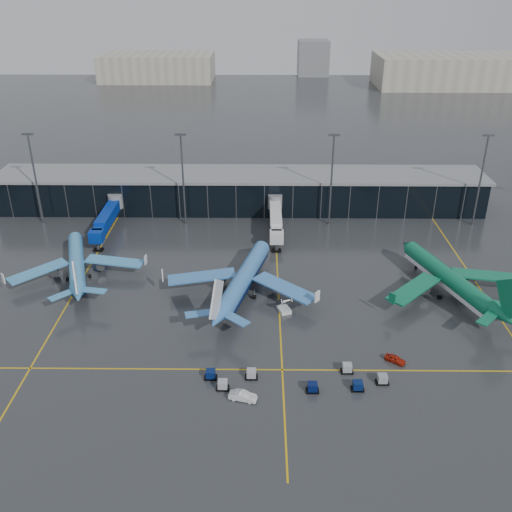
{
  "coord_description": "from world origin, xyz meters",
  "views": [
    {
      "loc": [
        6.16,
        -96.28,
        63.73
      ],
      "look_at": [
        5.0,
        18.0,
        6.0
      ],
      "focal_mm": 40.0,
      "sensor_mm": 36.0,
      "label": 1
    }
  ],
  "objects_px": {
    "airliner_arkefly": "(75,254)",
    "airliner_klm_near": "(244,268)",
    "baggage_carts": "(298,379)",
    "mobile_airstair": "(284,308)",
    "airliner_aer_lingus": "(449,268)",
    "service_van_red": "(395,359)",
    "service_van_white": "(243,396)"
  },
  "relations": [
    {
      "from": "airliner_aer_lingus",
      "to": "service_van_red",
      "type": "height_order",
      "value": "airliner_aer_lingus"
    },
    {
      "from": "airliner_arkefly",
      "to": "mobile_airstair",
      "type": "relative_size",
      "value": 9.68
    },
    {
      "from": "airliner_arkefly",
      "to": "service_van_red",
      "type": "relative_size",
      "value": 9.51
    },
    {
      "from": "airliner_arkefly",
      "to": "airliner_klm_near",
      "type": "distance_m",
      "value": 39.49
    },
    {
      "from": "airliner_arkefly",
      "to": "service_van_white",
      "type": "relative_size",
      "value": 7.76
    },
    {
      "from": "service_van_red",
      "to": "airliner_aer_lingus",
      "type": "bearing_deg",
      "value": 3.88
    },
    {
      "from": "mobile_airstair",
      "to": "service_van_white",
      "type": "distance_m",
      "value": 28.39
    },
    {
      "from": "service_van_white",
      "to": "airliner_aer_lingus",
      "type": "bearing_deg",
      "value": -37.53
    },
    {
      "from": "service_van_red",
      "to": "service_van_white",
      "type": "height_order",
      "value": "service_van_white"
    },
    {
      "from": "airliner_aer_lingus",
      "to": "baggage_carts",
      "type": "height_order",
      "value": "airliner_aer_lingus"
    },
    {
      "from": "airliner_klm_near",
      "to": "airliner_aer_lingus",
      "type": "distance_m",
      "value": 44.18
    },
    {
      "from": "airliner_klm_near",
      "to": "airliner_arkefly",
      "type": "bearing_deg",
      "value": -176.0
    },
    {
      "from": "mobile_airstair",
      "to": "service_van_white",
      "type": "relative_size",
      "value": 0.8
    },
    {
      "from": "airliner_arkefly",
      "to": "mobile_airstair",
      "type": "height_order",
      "value": "airliner_arkefly"
    },
    {
      "from": "airliner_arkefly",
      "to": "service_van_red",
      "type": "xyz_separation_m",
      "value": [
        66.78,
        -31.94,
        -4.94
      ]
    },
    {
      "from": "airliner_arkefly",
      "to": "airliner_aer_lingus",
      "type": "relative_size",
      "value": 0.91
    },
    {
      "from": "baggage_carts",
      "to": "service_van_red",
      "type": "relative_size",
      "value": 8.31
    },
    {
      "from": "mobile_airstair",
      "to": "service_van_white",
      "type": "bearing_deg",
      "value": -125.6
    },
    {
      "from": "airliner_aer_lingus",
      "to": "service_van_white",
      "type": "height_order",
      "value": "airliner_aer_lingus"
    },
    {
      "from": "mobile_airstair",
      "to": "service_van_white",
      "type": "height_order",
      "value": "mobile_airstair"
    },
    {
      "from": "airliner_klm_near",
      "to": "service_van_red",
      "type": "xyz_separation_m",
      "value": [
        27.99,
        -24.55,
        -5.53
      ]
    },
    {
      "from": "service_van_red",
      "to": "airliner_arkefly",
      "type": "bearing_deg",
      "value": 101.22
    },
    {
      "from": "airliner_aer_lingus",
      "to": "baggage_carts",
      "type": "xyz_separation_m",
      "value": [
        -34.17,
        -31.06,
        -5.36
      ]
    },
    {
      "from": "baggage_carts",
      "to": "mobile_airstair",
      "type": "xyz_separation_m",
      "value": [
        -1.56,
        22.98,
        0.01
      ]
    },
    {
      "from": "airliner_klm_near",
      "to": "baggage_carts",
      "type": "xyz_separation_m",
      "value": [
        10.01,
        -30.6,
        -5.42
      ]
    },
    {
      "from": "airliner_klm_near",
      "to": "service_van_red",
      "type": "height_order",
      "value": "airliner_klm_near"
    },
    {
      "from": "baggage_carts",
      "to": "service_van_red",
      "type": "xyz_separation_m",
      "value": [
        17.98,
        6.04,
        -0.11
      ]
    },
    {
      "from": "baggage_carts",
      "to": "service_van_red",
      "type": "height_order",
      "value": "baggage_carts"
    },
    {
      "from": "service_van_red",
      "to": "mobile_airstair",
      "type": "bearing_deg",
      "value": 85.87
    },
    {
      "from": "baggage_carts",
      "to": "mobile_airstair",
      "type": "bearing_deg",
      "value": 93.9
    },
    {
      "from": "airliner_arkefly",
      "to": "service_van_white",
      "type": "height_order",
      "value": "airliner_arkefly"
    },
    {
      "from": "airliner_klm_near",
      "to": "baggage_carts",
      "type": "distance_m",
      "value": 32.64
    }
  ]
}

